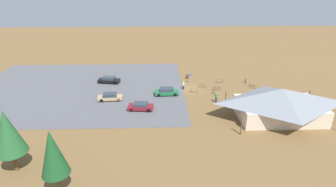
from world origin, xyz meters
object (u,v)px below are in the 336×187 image
Objects in this scene: pine_midwest at (8,132)px; car_black_inner_stall at (109,80)px; bicycle_red_near_sign at (216,88)px; visitor_at_bikes at (216,97)px; car_maroon_second_row at (141,106)px; car_green_mid_lot at (167,91)px; pine_east at (53,153)px; bicycle_green_mid_cluster at (202,86)px; bicycle_blue_near_porch at (245,81)px; trash_bin at (188,77)px; bicycle_white_edge_south at (220,81)px; lot_sign at (191,77)px; bicycle_silver_yard_front at (214,93)px; bicycle_purple_edge_north at (263,91)px; bicycle_orange_trailside at (271,93)px; bike_pavilion at (280,102)px; car_tan_by_curb at (110,97)px; visitor_crossing_yard at (183,85)px; bicycle_yellow_lone_east at (193,90)px; bicycle_teal_back_row at (284,94)px; bicycle_black_by_bin at (252,86)px.

pine_midwest is 1.61× the size of car_black_inner_stall.
visitor_at_bikes is at bearing 77.85° from bicycle_red_near_sign.
car_maroon_second_row is 0.95× the size of car_green_mid_lot.
pine_east reaches higher than bicycle_green_mid_cluster.
visitor_at_bikes is at bearing 49.73° from bicycle_blue_near_porch.
pine_midwest is (23.04, 31.08, 4.63)m from trash_bin.
trash_bin is at bearing -121.24° from car_maroon_second_row.
bicycle_white_edge_south is 20.63m from car_maroon_second_row.
visitor_at_bikes is at bearing 109.74° from lot_sign.
bicycle_silver_yard_front is (-4.19, 9.44, -0.06)m from trash_bin.
lot_sign is 1.32× the size of bicycle_blue_near_porch.
bicycle_silver_yard_front is 0.35× the size of car_black_inner_stall.
bicycle_purple_edge_north is 0.36× the size of car_green_mid_lot.
lot_sign is 6.44m from bicycle_white_edge_south.
car_green_mid_lot is at bearing -1.92° from bicycle_orange_trailside.
bicycle_purple_edge_north is at bearing -96.81° from bike_pavilion.
car_tan_by_curb reaches higher than bicycle_white_edge_south.
lot_sign reaches higher than visitor_crossing_yard.
bike_pavilion reaches higher than bicycle_blue_near_porch.
visitor_crossing_yard is (15.42, -2.31, 0.48)m from bicycle_purple_edge_north.
bicycle_silver_yard_front is at bearing -49.13° from bike_pavilion.
visitor_crossing_yard is at bearing -42.15° from bicycle_yellow_lone_east.
car_tan_by_curb is 2.45× the size of visitor_at_bikes.
bicycle_teal_back_row is 0.83× the size of visitor_crossing_yard.
pine_midwest is 45.26m from bicycle_blue_near_porch.
bicycle_orange_trailside is (-15.12, 10.05, -0.10)m from trash_bin.
bike_pavilion is 9.11× the size of bicycle_blue_near_porch.
visitor_at_bikes is at bearing -35.37° from bike_pavilion.
bicycle_blue_near_porch is 10.07m from bicycle_green_mid_cluster.
bicycle_purple_edge_north reaches higher than bicycle_teal_back_row.
bicycle_silver_yard_front is at bearing -141.54° from pine_midwest.
pine_midwest is at bearing 78.35° from car_black_inner_stall.
bicycle_purple_edge_north is 0.38× the size of car_maroon_second_row.
bicycle_green_mid_cluster reaches higher than bicycle_black_by_bin.
pine_midwest is at bearing 31.11° from bicycle_purple_edge_north.
bike_pavilion is at bearing 89.81° from bicycle_black_by_bin.
car_tan_by_curb is (32.93, 1.28, 0.38)m from bicycle_teal_back_row.
car_black_inner_stall reaches higher than bicycle_orange_trailside.
bicycle_silver_yard_front is at bearing -173.97° from car_tan_by_curb.
bicycle_white_edge_south is 0.35× the size of car_black_inner_stall.
car_maroon_second_row is at bearing 58.76° from trash_bin.
pine_east is 39.96m from bicycle_white_edge_south.
visitor_crossing_yard is (1.83, 3.38, -0.55)m from lot_sign.
bicycle_purple_edge_north is 1.01× the size of bicycle_silver_yard_front.
car_maroon_second_row is (22.21, -3.47, -2.07)m from bike_pavilion.
bicycle_yellow_lone_east is (-23.34, -22.96, -4.69)m from pine_midwest.
pine_midwest is at bearing 68.67° from car_tan_by_curb.
visitor_crossing_yard reaches higher than bicycle_orange_trailside.
car_tan_by_curb is (-1.37, -23.52, -4.27)m from pine_east.
bicycle_orange_trailside is (-14.82, 6.96, -1.06)m from lot_sign.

